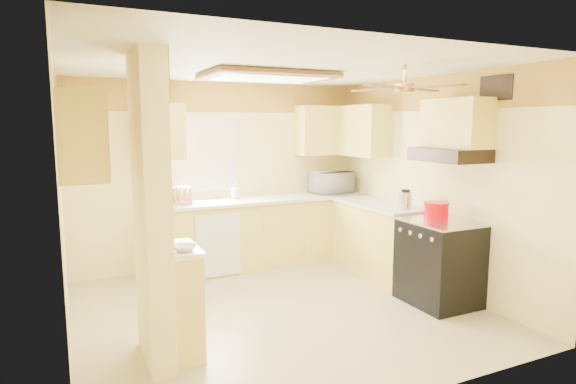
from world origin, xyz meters
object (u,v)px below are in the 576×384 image
bowl (185,248)px  kettle (405,200)px  microwave (332,182)px  dutch_oven (436,210)px  stove (439,262)px

bowl → kettle: (2.82, 0.77, 0.09)m
microwave → dutch_oven: 2.06m
microwave → bowl: 3.56m
dutch_oven → kettle: (-0.00, 0.52, 0.04)m
dutch_oven → kettle: 0.52m
stove → dutch_oven: (0.03, 0.11, 0.55)m
stove → microwave: microwave is taller
dutch_oven → kettle: size_ratio=1.17×
microwave → dutch_oven: size_ratio=2.04×
microwave → stove: bearing=87.4°
dutch_oven → stove: bearing=-103.5°
microwave → kettle: size_ratio=2.38×
bowl → dutch_oven: dutch_oven is taller
stove → bowl: size_ratio=4.72×
stove → dutch_oven: 0.56m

